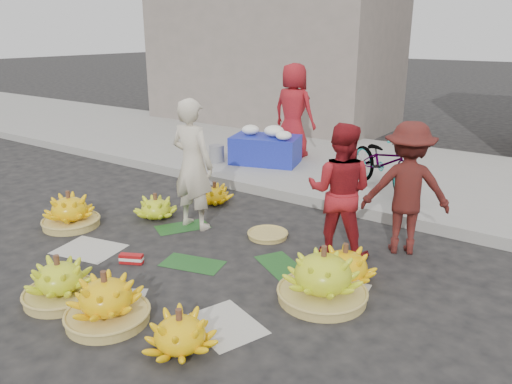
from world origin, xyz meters
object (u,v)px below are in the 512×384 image
Objects in this scene: banana_bunch_0 at (70,211)px; banana_bunch_4 at (323,276)px; vendor_cream at (193,165)px; bicycle at (384,162)px; flower_table at (266,148)px.

banana_bunch_4 reaches higher than banana_bunch_0.
banana_bunch_0 is 1.67m from vendor_cream.
bicycle is at bearing 50.22° from banana_bunch_0.
banana_bunch_0 is 3.44m from banana_bunch_4.
banana_bunch_4 is 4.50m from flower_table.
vendor_cream is 2.87m from flower_table.
banana_bunch_4 is 0.57× the size of bicycle.
banana_bunch_0 is at bearing -114.80° from flower_table.
vendor_cream reaches higher than banana_bunch_4.
flower_table is (-0.78, 2.73, -0.41)m from vendor_cream.
flower_table is at bearing 82.22° from banana_bunch_0.
banana_bunch_4 is at bearing 3.83° from banana_bunch_0.
flower_table is 2.30m from bicycle.
banana_bunch_4 is at bearing 161.52° from vendor_cream.
banana_bunch_0 is at bearing 33.96° from vendor_cream.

